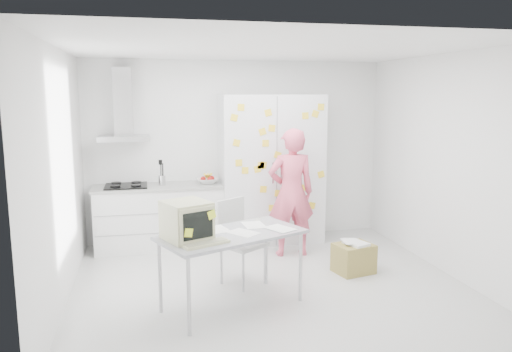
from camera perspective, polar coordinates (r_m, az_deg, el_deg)
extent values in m
cube|color=silver|center=(6.03, 1.47, -12.25)|extent=(4.50, 4.00, 0.02)
cube|color=white|center=(7.61, -2.16, 2.88)|extent=(4.50, 0.02, 2.70)
cube|color=white|center=(5.57, -21.54, -0.19)|extent=(0.02, 4.00, 2.70)
cube|color=white|center=(6.59, 20.88, 1.24)|extent=(0.02, 4.00, 2.70)
cube|color=white|center=(5.62, 1.59, 14.35)|extent=(4.50, 4.00, 0.02)
cube|color=white|center=(7.35, -10.95, -4.73)|extent=(1.80, 0.60, 0.88)
cube|color=gray|center=(7.02, -10.91, -4.22)|extent=(1.76, 0.01, 0.01)
cube|color=gray|center=(7.09, -10.83, -6.42)|extent=(1.76, 0.01, 0.01)
cube|color=#9E9E99|center=(7.25, -11.06, -1.20)|extent=(1.84, 0.63, 0.04)
cube|color=black|center=(7.25, -14.62, -1.14)|extent=(0.58, 0.50, 0.03)
cylinder|color=black|center=(7.14, -15.78, -1.11)|extent=(0.14, 0.14, 0.02)
cylinder|color=black|center=(7.13, -13.54, -1.03)|extent=(0.14, 0.14, 0.02)
cylinder|color=black|center=(7.37, -15.69, -0.78)|extent=(0.14, 0.14, 0.02)
cylinder|color=black|center=(7.36, -13.51, -0.70)|extent=(0.14, 0.14, 0.02)
cylinder|color=silver|center=(7.24, -10.69, -0.49)|extent=(0.10, 0.10, 0.14)
cylinder|color=black|center=(7.23, -10.83, 0.30)|extent=(0.01, 0.01, 0.30)
cylinder|color=black|center=(7.21, -10.57, 0.28)|extent=(0.01, 0.01, 0.30)
cylinder|color=black|center=(7.24, -10.68, 0.32)|extent=(0.01, 0.01, 0.30)
cube|color=black|center=(7.21, -10.87, 1.55)|extent=(0.05, 0.01, 0.07)
imported|color=white|center=(7.29, -5.57, -0.55)|extent=(0.31, 0.31, 0.08)
sphere|color=#B2140F|center=(7.30, -6.06, -0.33)|extent=(0.08, 0.08, 0.08)
sphere|color=#B2140F|center=(7.24, -5.29, -0.40)|extent=(0.08, 0.08, 0.08)
sphere|color=#B2140F|center=(7.34, -5.07, -0.27)|extent=(0.08, 0.08, 0.08)
cylinder|color=yellow|center=(7.30, -5.76, 0.03)|extent=(0.09, 0.17, 0.10)
cylinder|color=yellow|center=(7.30, -5.56, 0.03)|extent=(0.04, 0.17, 0.10)
cylinder|color=yellow|center=(7.31, -5.37, 0.04)|extent=(0.08, 0.17, 0.10)
cube|color=silver|center=(7.21, -14.83, 4.21)|extent=(0.70, 0.48, 0.07)
cube|color=silver|center=(7.31, -14.96, 8.20)|extent=(0.26, 0.24, 0.95)
cube|color=silver|center=(7.42, 1.73, 0.77)|extent=(1.50, 0.65, 2.20)
cube|color=slate|center=(7.11, 2.39, 0.38)|extent=(0.01, 0.01, 2.16)
cube|color=silver|center=(7.08, 1.94, 0.35)|extent=(0.02, 0.02, 0.30)
cube|color=silver|center=(7.11, 2.88, 0.38)|extent=(0.02, 0.02, 0.30)
cube|color=yellow|center=(7.14, 5.66, 6.87)|extent=(0.10, 0.00, 0.10)
cube|color=yellow|center=(7.19, 6.80, 7.06)|extent=(0.12, 0.00, 0.12)
cube|color=yellow|center=(7.31, 7.45, 0.19)|extent=(0.12, 0.00, 0.12)
cube|color=yellow|center=(7.03, 0.56, 1.21)|extent=(0.10, 0.00, 0.10)
cube|color=yellow|center=(7.07, 2.50, 2.41)|extent=(0.12, 0.00, 0.12)
cube|color=yellow|center=(7.25, 5.24, -1.42)|extent=(0.12, 0.00, 0.12)
cube|color=yellow|center=(7.10, 0.84, -1.53)|extent=(0.10, 0.00, 0.10)
cube|color=yellow|center=(6.99, 1.40, 7.25)|extent=(0.12, 0.00, 0.12)
cube|color=yellow|center=(7.18, 3.09, -1.88)|extent=(0.12, 0.00, 0.12)
cube|color=yellow|center=(7.21, 5.54, 1.21)|extent=(0.12, 0.00, 0.12)
cube|color=yellow|center=(7.21, 4.59, -0.80)|extent=(0.10, 0.00, 0.10)
cube|color=yellow|center=(6.98, 0.74, 5.09)|extent=(0.12, 0.00, 0.12)
cube|color=yellow|center=(6.99, -1.25, 0.64)|extent=(0.10, 0.00, 0.10)
cube|color=yellow|center=(6.96, -1.98, 1.52)|extent=(0.10, 0.00, 0.10)
cube|color=yellow|center=(6.89, -2.51, 6.68)|extent=(0.11, 0.00, 0.11)
cube|color=yellow|center=(7.19, 1.83, -3.68)|extent=(0.10, 0.00, 0.10)
cube|color=yellow|center=(7.04, 0.84, 1.27)|extent=(0.11, 0.00, 0.11)
cube|color=yellow|center=(7.36, 6.41, -3.37)|extent=(0.11, 0.00, 0.11)
cube|color=yellow|center=(7.21, 7.43, 7.83)|extent=(0.10, 0.00, 0.10)
cube|color=yellow|center=(7.01, 1.10, 3.77)|extent=(0.10, 0.00, 0.10)
cube|color=yellow|center=(7.03, 0.17, 0.79)|extent=(0.11, 0.00, 0.11)
cube|color=yellow|center=(7.27, 3.73, -4.11)|extent=(0.10, 0.00, 0.10)
cube|color=yellow|center=(6.90, -1.73, 7.85)|extent=(0.10, 0.00, 0.10)
cube|color=yellow|center=(6.92, -2.24, 3.81)|extent=(0.12, 0.00, 0.12)
cube|color=yellow|center=(7.25, 4.71, -2.12)|extent=(0.11, 0.00, 0.11)
cube|color=yellow|center=(7.01, 1.82, 5.48)|extent=(0.11, 0.00, 0.11)
cube|color=yellow|center=(7.15, 4.47, 1.89)|extent=(0.11, 0.00, 0.11)
cube|color=yellow|center=(7.16, 2.53, -2.00)|extent=(0.11, 0.00, 0.11)
imported|color=#E65974|center=(6.82, 4.04, -1.90)|extent=(0.66, 0.44, 1.76)
cube|color=#9EA0A8|center=(5.17, -2.77, -6.72)|extent=(1.65, 1.26, 0.03)
cylinder|color=#B4B2B7|center=(4.73, -7.69, -13.50)|extent=(0.05, 0.05, 0.76)
cylinder|color=#B4B2B7|center=(5.45, 5.10, -10.31)|extent=(0.05, 0.05, 0.76)
cylinder|color=#B4B2B7|center=(5.24, -10.92, -11.26)|extent=(0.05, 0.05, 0.76)
cylinder|color=#B4B2B7|center=(5.90, 1.17, -8.72)|extent=(0.05, 0.05, 0.76)
cube|color=beige|center=(4.96, -7.94, -5.05)|extent=(0.53, 0.55, 0.38)
cube|color=beige|center=(4.77, -6.69, -5.61)|extent=(0.36, 0.17, 0.34)
cube|color=black|center=(4.76, -6.63, -5.64)|extent=(0.29, 0.13, 0.26)
cube|color=#E7FC2D|center=(4.72, -7.70, -6.45)|extent=(0.09, 0.04, 0.10)
cube|color=#E7FC2D|center=(4.80, -5.07, -4.43)|extent=(0.09, 0.04, 0.10)
cube|color=beige|center=(4.80, -5.78, -7.69)|extent=(0.49, 0.33, 0.03)
cube|color=gray|center=(4.79, -5.79, -7.52)|extent=(0.43, 0.27, 0.01)
cube|color=white|center=(5.18, -1.47, -6.49)|extent=(0.37, 0.38, 0.00)
cube|color=white|center=(5.47, -0.25, -5.61)|extent=(0.24, 0.32, 0.00)
cube|color=white|center=(5.33, 2.75, -6.00)|extent=(0.35, 0.38, 0.00)
cube|color=white|center=(5.31, -4.50, -6.10)|extent=(0.29, 0.36, 0.00)
cube|color=#B8B9B6|center=(5.87, -1.49, -7.79)|extent=(0.62, 0.62, 0.04)
cube|color=#B8B9B6|center=(5.94, -2.90, -4.93)|extent=(0.37, 0.27, 0.49)
cylinder|color=#B5B4B9|center=(5.71, -1.46, -10.95)|extent=(0.04, 0.04, 0.46)
cylinder|color=#B5B4B9|center=(5.96, 1.03, -10.07)|extent=(0.04, 0.04, 0.46)
cylinder|color=#B5B4B9|center=(5.95, -3.98, -10.10)|extent=(0.04, 0.04, 0.46)
cylinder|color=#B5B4B9|center=(6.19, -1.49, -9.30)|extent=(0.04, 0.04, 0.46)
cube|color=olive|center=(6.43, 11.09, -9.22)|extent=(0.52, 0.46, 0.36)
cube|color=white|center=(6.36, 11.38, -7.55)|extent=(0.30, 0.35, 0.03)
cube|color=white|center=(6.37, 10.76, -7.33)|extent=(0.21, 0.28, 0.00)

